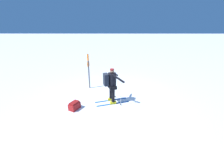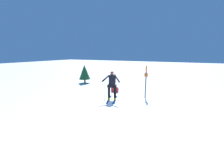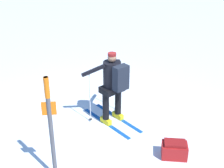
# 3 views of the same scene
# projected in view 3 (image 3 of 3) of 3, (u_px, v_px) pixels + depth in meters

# --- Properties ---
(ground_plane) EXTENTS (80.00, 80.00, 0.00)m
(ground_plane) POSITION_uv_depth(u_px,v_px,m) (94.00, 127.00, 7.13)
(ground_plane) COLOR white
(skier) EXTENTS (1.68, 1.10, 1.70)m
(skier) POSITION_uv_depth(u_px,v_px,m) (113.00, 83.00, 6.91)
(skier) COLOR #144C9E
(skier) RESTS_ON ground_plane
(dropped_backpack) EXTENTS (0.52, 0.59, 0.36)m
(dropped_backpack) POSITION_uv_depth(u_px,v_px,m) (174.00, 150.00, 6.13)
(dropped_backpack) COLOR maroon
(dropped_backpack) RESTS_ON ground_plane
(trail_marker) EXTENTS (0.09, 0.24, 2.01)m
(trail_marker) POSITION_uv_depth(u_px,v_px,m) (50.00, 122.00, 5.18)
(trail_marker) COLOR #4C4C51
(trail_marker) RESTS_ON ground_plane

